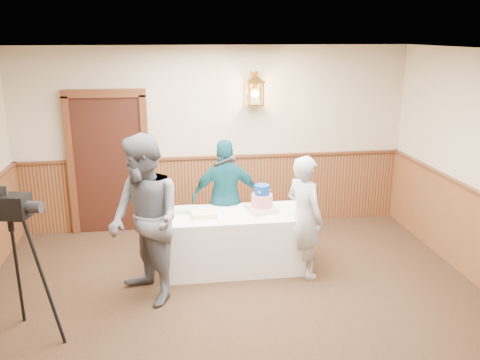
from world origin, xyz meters
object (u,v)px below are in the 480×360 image
object	(u,v)px
sheet_cake_green	(187,210)
tv_camera_rig	(18,278)
sheet_cake_yellow	(204,214)
interviewer	(145,221)
baker	(304,217)
tiered_cake	(262,201)
display_table	(238,240)
assistant_p	(226,198)

from	to	relation	value
sheet_cake_green	tv_camera_rig	bearing A→B (deg)	-138.57
sheet_cake_yellow	sheet_cake_green	distance (m)	0.29
sheet_cake_yellow	tv_camera_rig	size ratio (longest dim) A/B	0.20
sheet_cake_green	interviewer	size ratio (longest dim) A/B	0.13
sheet_cake_yellow	baker	bearing A→B (deg)	-12.17
sheet_cake_green	interviewer	distance (m)	0.98
tiered_cake	baker	world-z (taller)	baker
tiered_cake	sheet_cake_green	distance (m)	0.97
tiered_cake	sheet_cake_yellow	size ratio (longest dim) A/B	1.33
tv_camera_rig	display_table	bearing A→B (deg)	43.62
sheet_cake_green	interviewer	xyz separation A→B (m)	(-0.50, -0.82, 0.19)
tiered_cake	tv_camera_rig	distance (m)	3.00
baker	assistant_p	world-z (taller)	assistant_p
sheet_cake_green	assistant_p	xyz separation A→B (m)	(0.54, 0.32, 0.03)
display_table	sheet_cake_yellow	bearing A→B (deg)	-170.80
tiered_cake	tv_camera_rig	size ratio (longest dim) A/B	0.27
sheet_cake_green	interviewer	bearing A→B (deg)	-121.29
display_table	interviewer	xyz separation A→B (m)	(-1.13, -0.68, 0.59)
sheet_cake_yellow	assistant_p	distance (m)	0.64
sheet_cake_yellow	sheet_cake_green	bearing A→B (deg)	132.99
tiered_cake	baker	bearing A→B (deg)	-38.38
interviewer	tv_camera_rig	bearing A→B (deg)	-90.85
assistant_p	tv_camera_rig	distance (m)	2.89
tiered_cake	tv_camera_rig	bearing A→B (deg)	-152.28
display_table	sheet_cake_green	xyz separation A→B (m)	(-0.64, 0.14, 0.40)
assistant_p	tiered_cake	bearing A→B (deg)	134.67
sheet_cake_yellow	sheet_cake_green	world-z (taller)	sheet_cake_yellow
tiered_cake	assistant_p	bearing A→B (deg)	133.86
interviewer	baker	xyz separation A→B (m)	(1.92, 0.35, -0.19)
assistant_p	tv_camera_rig	size ratio (longest dim) A/B	1.05
tiered_cake	sheet_cake_green	bearing A→B (deg)	173.70
display_table	baker	distance (m)	0.94
tiered_cake	assistant_p	size ratio (longest dim) A/B	0.26
interviewer	sheet_cake_green	bearing A→B (deg)	118.40
display_table	tiered_cake	world-z (taller)	tiered_cake
display_table	assistant_p	distance (m)	0.64
tiered_cake	interviewer	world-z (taller)	interviewer
display_table	tiered_cake	size ratio (longest dim) A/B	4.32
assistant_p	display_table	bearing A→B (deg)	102.40
sheet_cake_green	baker	world-z (taller)	baker
sheet_cake_green	tv_camera_rig	size ratio (longest dim) A/B	0.17
sheet_cake_yellow	baker	distance (m)	1.25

